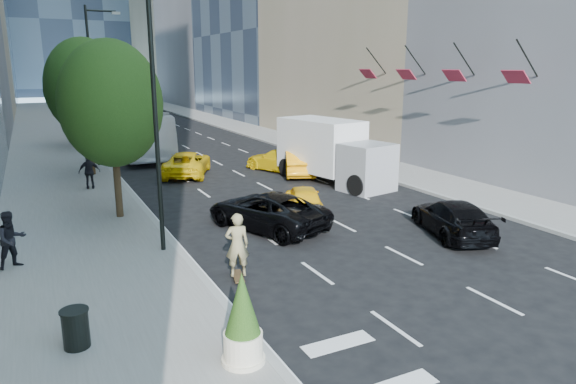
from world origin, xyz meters
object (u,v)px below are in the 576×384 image
black_sedan_lincoln (267,211)px  planter_shrub (243,320)px  city_bus (136,130)px  trash_can (76,329)px  black_sedan_mercedes (453,218)px  skateboarder (237,249)px  box_truck (332,151)px

black_sedan_lincoln → planter_shrub: (-4.60, -8.91, 0.39)m
city_bus → trash_can: (-6.62, -27.87, -1.24)m
black_sedan_mercedes → skateboarder: bearing=22.2°
city_bus → trash_can: size_ratio=14.75×
box_truck → trash_can: 19.67m
trash_can → planter_shrub: 3.99m
black_sedan_mercedes → box_truck: 10.41m
black_sedan_lincoln → city_bus: 21.31m
black_sedan_mercedes → city_bus: bearing=-53.7°
city_bus → box_truck: city_bus is taller
black_sedan_mercedes → city_bus: city_bus is taller
black_sedan_lincoln → city_bus: bearing=-108.3°
black_sedan_mercedes → planter_shrub: size_ratio=2.31×
box_truck → planter_shrub: box_truck is taller
skateboarder → box_truck: box_truck is taller
planter_shrub → city_bus: bearing=83.6°
black_sedan_mercedes → planter_shrub: bearing=44.4°
black_sedan_mercedes → planter_shrub: planter_shrub is taller
city_bus → planter_shrub: size_ratio=6.30×
city_bus → planter_shrub: bearing=-95.4°
planter_shrub → black_sedan_mercedes: bearing=24.4°
skateboarder → box_truck: 14.59m
skateboarder → trash_can: bearing=38.2°
skateboarder → city_bus: 25.69m
skateboarder → black_sedan_lincoln: skateboarder is taller
city_bus → planter_shrub: (-3.40, -30.16, -0.69)m
skateboarder → black_sedan_lincoln: (2.97, 4.36, -0.26)m
skateboarder → black_sedan_mercedes: (9.17, 0.36, -0.31)m
black_sedan_lincoln → city_bus: size_ratio=0.41×
black_sedan_mercedes → trash_can: size_ratio=5.40×
skateboarder → trash_can: skateboarder is taller
skateboarder → trash_can: 5.37m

